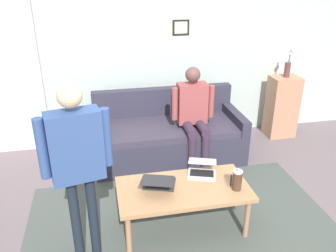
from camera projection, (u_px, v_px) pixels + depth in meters
The scene contains 13 objects.
ground_plane at pixel (183, 229), 3.48m from camera, with size 7.68×7.68×0.00m, color slate.
area_rug at pixel (185, 233), 3.42m from camera, with size 3.09×2.16×0.01m, color #474F4B.
back_wall at pixel (147, 49), 4.88m from camera, with size 7.04×0.11×2.70m.
interior_door at pixel (9, 81), 4.59m from camera, with size 0.82×0.09×2.05m.
couch at pixel (168, 136), 4.72m from camera, with size 1.95×0.90×0.88m.
coffee_table at pixel (183, 192), 3.34m from camera, with size 1.26×0.64×0.47m.
laptop_left at pixel (159, 182), 3.31m from camera, with size 0.40×0.44×0.14m.
laptop_center at pixel (202, 170), 3.53m from camera, with size 0.36×0.37×0.14m.
french_press at pixel (237, 180), 3.25m from camera, with size 0.11×0.09×0.23m.
side_shelf at pixel (282, 107), 5.27m from camera, with size 0.42×0.32×0.93m.
flower_vase at pixel (288, 67), 5.02m from camera, with size 0.10×0.10×0.42m.
person_standing at pixel (77, 155), 2.73m from camera, with size 0.58×0.26×1.62m.
person_seated at pixel (194, 111), 4.40m from camera, with size 0.55×0.51×1.28m.
Camera 1 is at (0.70, 2.66, 2.37)m, focal length 37.22 mm.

